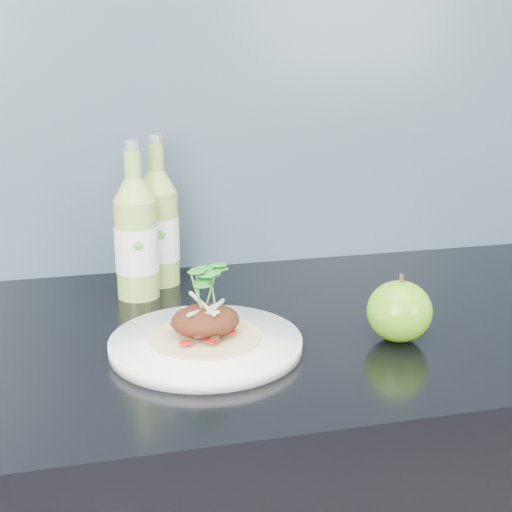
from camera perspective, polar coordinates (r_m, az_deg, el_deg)
The scene contains 6 objects.
subway_backsplash at distance 1.19m, azimuth -7.20°, elevation 15.51°, with size 4.00×0.02×0.70m, color #6C90AA.
dinner_plate at distance 0.90m, azimuth -4.03°, elevation -7.02°, with size 0.25×0.25×0.02m.
pork_taco at distance 0.89m, azimuth -4.08°, elevation -4.90°, with size 0.14×0.14×0.09m.
green_apple at distance 0.93m, azimuth 11.40°, elevation -4.35°, with size 0.09×0.09×0.09m.
cider_bottle_left at distance 1.08m, azimuth -9.56°, elevation 1.37°, with size 0.08×0.08×0.24m.
cider_bottle_right at distance 1.13m, azimuth -7.82°, elevation 2.20°, with size 0.07×0.07×0.24m.
Camera 1 is at (-0.15, 0.81, 1.26)m, focal length 50.00 mm.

